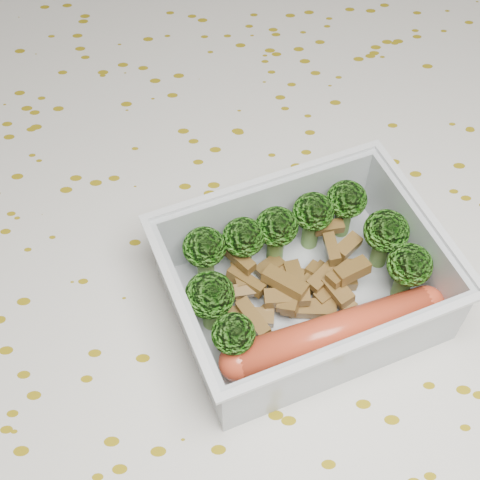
{
  "coord_description": "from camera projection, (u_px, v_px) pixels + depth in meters",
  "views": [
    {
      "loc": [
        -0.01,
        -0.28,
        1.17
      ],
      "look_at": [
        -0.01,
        -0.0,
        0.78
      ],
      "focal_mm": 50.0,
      "sensor_mm": 36.0,
      "label": 1
    }
  ],
  "objects": [
    {
      "name": "dining_table",
      "position": [
        248.0,
        315.0,
        0.57
      ],
      "size": [
        1.4,
        0.9,
        0.75
      ],
      "color": "brown",
      "rests_on": "ground"
    },
    {
      "name": "lunch_container",
      "position": [
        303.0,
        288.0,
        0.45
      ],
      "size": [
        0.22,
        0.19,
        0.06
      ],
      "color": "silver",
      "rests_on": "tablecloth"
    },
    {
      "name": "meat_pile",
      "position": [
        296.0,
        285.0,
        0.46
      ],
      "size": [
        0.11,
        0.09,
        0.03
      ],
      "color": "brown",
      "rests_on": "lunch_container"
    },
    {
      "name": "tablecloth",
      "position": [
        249.0,
        284.0,
        0.53
      ],
      "size": [
        1.46,
        0.96,
        0.19
      ],
      "color": "silver",
      "rests_on": "dining_table"
    },
    {
      "name": "broccoli_florets",
      "position": [
        294.0,
        251.0,
        0.45
      ],
      "size": [
        0.17,
        0.13,
        0.05
      ],
      "color": "#608C3F",
      "rests_on": "lunch_container"
    },
    {
      "name": "sausage",
      "position": [
        334.0,
        332.0,
        0.43
      ],
      "size": [
        0.15,
        0.06,
        0.02
      ],
      "color": "#C44023",
      "rests_on": "lunch_container"
    }
  ]
}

